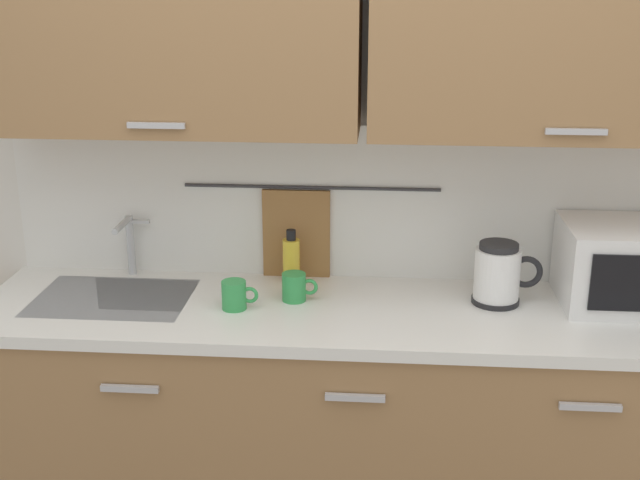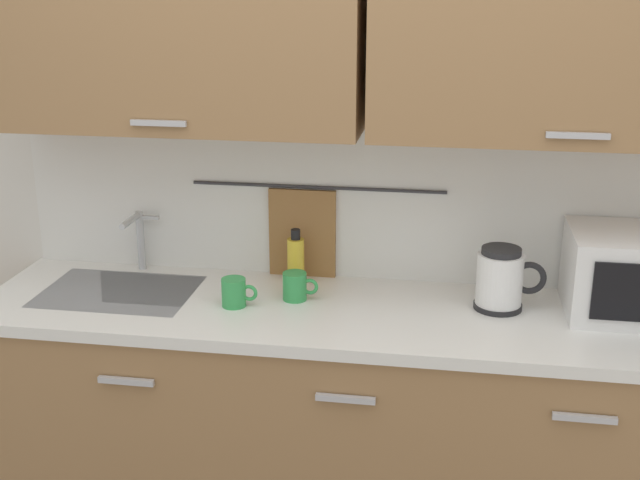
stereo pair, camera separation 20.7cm
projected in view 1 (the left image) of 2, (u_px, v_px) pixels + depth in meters
counter_unit at (354, 426)px, 2.83m from camera, size 2.53×0.64×0.90m
back_wall_assembly at (365, 107)px, 2.72m from camera, size 3.70×0.41×2.50m
sink_faucet at (129, 238)px, 2.92m from camera, size 0.09×0.17×0.22m
microwave at (633, 265)px, 2.68m from camera, size 0.46×0.35×0.27m
electric_kettle at (498, 274)px, 2.70m from camera, size 0.23×0.16×0.21m
dish_soap_bottle at (291, 260)px, 2.88m from camera, size 0.06×0.06×0.20m
mug_near_sink at (235, 295)px, 2.67m from camera, size 0.12×0.08×0.09m
mug_by_kettle at (295, 287)px, 2.74m from camera, size 0.12×0.08×0.09m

